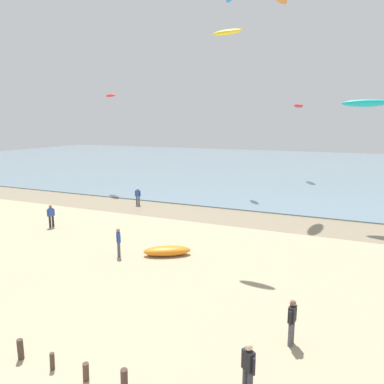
{
  "coord_description": "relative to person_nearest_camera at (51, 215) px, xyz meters",
  "views": [
    {
      "loc": [
        6.72,
        -4.76,
        7.79
      ],
      "look_at": [
        -0.35,
        11.51,
        4.32
      ],
      "focal_mm": 33.35,
      "sensor_mm": 36.0,
      "label": 1
    }
  ],
  "objects": [
    {
      "name": "sea",
      "position": [
        13.39,
        45.73,
        -0.87
      ],
      "size": [
        160.0,
        70.0,
        0.1
      ],
      "primitive_type": "cube",
      "color": "slate",
      "rests_on": "ground"
    },
    {
      "name": "person_nearest_camera",
      "position": [
        0.0,
        0.0,
        0.0
      ],
      "size": [
        0.37,
        0.51,
        1.71
      ],
      "color": "#232328",
      "rests_on": "ground"
    },
    {
      "name": "kite_aloft_6",
      "position": [
        -4.92,
        14.88,
        9.87
      ],
      "size": [
        2.17,
        1.74,
        0.38
      ],
      "primitive_type": "ellipsoid",
      "rotation": [
        -0.06,
        0.0,
        2.57
      ],
      "color": "red"
    },
    {
      "name": "person_mid_beach",
      "position": [
        2.1,
        8.87,
        0.0
      ],
      "size": [
        0.56,
        0.29,
        1.71
      ],
      "color": "#4C4C56",
      "rests_on": "ground"
    },
    {
      "name": "kite_aloft_0",
      "position": [
        13.61,
        31.61,
        9.1
      ],
      "size": [
        2.09,
        3.17,
        0.69
      ],
      "primitive_type": "ellipsoid",
      "rotation": [
        -0.23,
        0.0,
        5.09
      ],
      "color": "red"
    },
    {
      "name": "person_right_flank",
      "position": [
        8.17,
        -2.99,
        0.0
      ],
      "size": [
        0.41,
        0.45,
        1.71
      ],
      "color": "#4C4C56",
      "rests_on": "ground"
    },
    {
      "name": "wet_sand_strip",
      "position": [
        13.39,
        8.18,
        -0.91
      ],
      "size": [
        120.0,
        5.1,
        0.01
      ],
      "primitive_type": "cube",
      "color": "#84755B",
      "rests_on": "ground"
    },
    {
      "name": "kite_aloft_2",
      "position": [
        21.09,
        10.31,
        8.28
      ],
      "size": [
        3.3,
        1.21,
        0.68
      ],
      "primitive_type": "ellipsoid",
      "rotation": [
        0.16,
        0.0,
        3.11
      ],
      "color": "#19B2B7"
    },
    {
      "name": "kite_aloft_1",
      "position": [
        13.3,
        1.15,
        11.95
      ],
      "size": [
        1.9,
        0.84,
        0.44
      ],
      "primitive_type": "ellipsoid",
      "rotation": [
        -0.26,
        0.0,
        3.03
      ],
      "color": "yellow"
    },
    {
      "name": "person_left_flank",
      "position": [
        18.0,
        -10.74,
        0.0
      ],
      "size": [
        0.48,
        0.39,
        1.71
      ],
      "color": "#383842",
      "rests_on": "ground"
    },
    {
      "name": "grounded_kite",
      "position": [
        10.73,
        -1.72,
        -0.64
      ],
      "size": [
        2.93,
        2.29,
        0.56
      ],
      "primitive_type": "ellipsoid",
      "rotation": [
        0.0,
        0.0,
        3.67
      ],
      "color": "orange",
      "rests_on": "ground"
    },
    {
      "name": "person_trailing_behind",
      "position": [
        18.78,
        -7.7,
        0.0
      ],
      "size": [
        0.27,
        0.57,
        1.71
      ],
      "color": "#4C4C56",
      "rests_on": "ground"
    }
  ]
}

